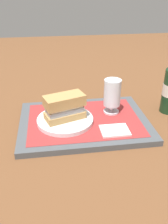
% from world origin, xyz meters
% --- Properties ---
extents(ground_plane, '(3.00, 3.00, 0.00)m').
position_xyz_m(ground_plane, '(0.00, 0.00, 0.00)').
color(ground_plane, brown).
extents(tray, '(0.44, 0.32, 0.02)m').
position_xyz_m(tray, '(0.00, 0.00, 0.01)').
color(tray, '#4C5156').
rests_on(tray, ground_plane).
extents(placemat, '(0.38, 0.27, 0.00)m').
position_xyz_m(placemat, '(0.00, 0.00, 0.02)').
color(placemat, '#9E2D2D').
rests_on(placemat, tray).
extents(plate, '(0.19, 0.19, 0.01)m').
position_xyz_m(plate, '(-0.07, -0.01, 0.03)').
color(plate, white).
rests_on(plate, placemat).
extents(sandwich, '(0.14, 0.10, 0.08)m').
position_xyz_m(sandwich, '(-0.06, -0.01, 0.08)').
color(sandwich, tan).
rests_on(sandwich, plate).
extents(beer_glass, '(0.06, 0.06, 0.12)m').
position_xyz_m(beer_glass, '(0.11, 0.04, 0.09)').
color(beer_glass, silver).
rests_on(beer_glass, placemat).
extents(napkin_folded, '(0.09, 0.07, 0.01)m').
position_xyz_m(napkin_folded, '(0.09, -0.09, 0.02)').
color(napkin_folded, white).
rests_on(napkin_folded, placemat).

